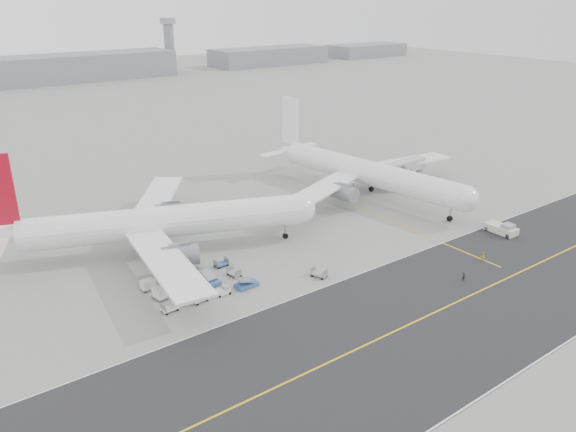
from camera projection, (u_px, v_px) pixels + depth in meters
ground at (313, 283)px, 92.31m from camera, size 700.00×700.00×0.00m
taxiway at (417, 321)px, 81.58m from camera, size 220.00×59.00×0.03m
horizon_buildings at (56, 82)px, 303.72m from camera, size 520.00×28.00×28.00m
control_tower at (169, 44)px, 340.00m from camera, size 7.00×7.00×31.25m
airliner_a at (159, 222)px, 101.25m from camera, size 56.50×55.43×20.44m
airliner_b at (365, 172)px, 130.66m from camera, size 56.67×57.64×19.94m
pushback_tug at (502, 229)px, 111.18m from camera, size 3.04×8.17×2.34m
jet_bridge at (401, 168)px, 137.75m from camera, size 16.96×4.08×6.37m
gse_cluster at (198, 287)px, 90.95m from camera, size 21.59×16.88×1.85m
stray_dolly at (319, 277)px, 94.35m from camera, size 2.44×3.02×1.61m
ground_crew_a at (464, 277)px, 92.67m from camera, size 0.59×0.40×1.58m
ground_crew_b at (483, 256)px, 99.66m from camera, size 1.00×0.88×1.72m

